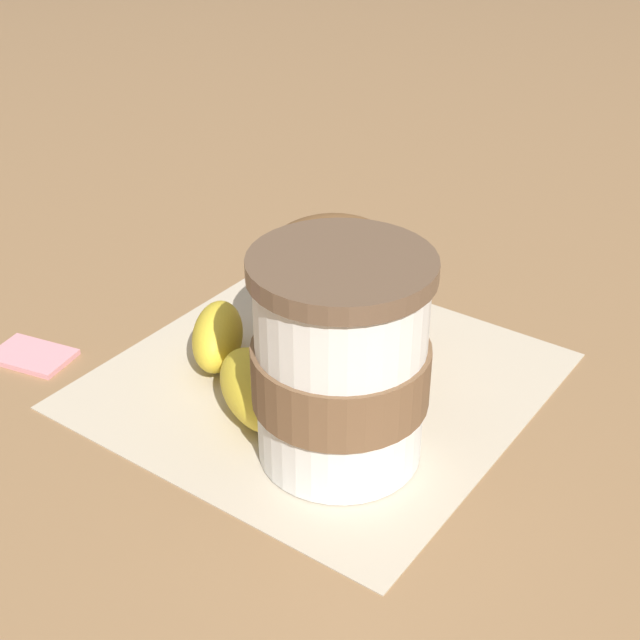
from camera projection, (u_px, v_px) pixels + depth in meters
name	position (u px, v px, depth m)	size (l,w,h in m)	color
ground_plane	(320.00, 381.00, 0.54)	(3.00, 3.00, 0.00)	#936D47
paper_napkin	(320.00, 380.00, 0.54)	(0.24, 0.24, 0.00)	beige
coffee_cup	(341.00, 362.00, 0.45)	(0.09, 0.09, 0.12)	white
muffin	(334.00, 290.00, 0.53)	(0.09, 0.09, 0.09)	beige
banana	(265.00, 382.00, 0.50)	(0.18, 0.09, 0.04)	yellow
sugar_packet	(32.00, 353.00, 0.56)	(0.05, 0.03, 0.01)	pink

